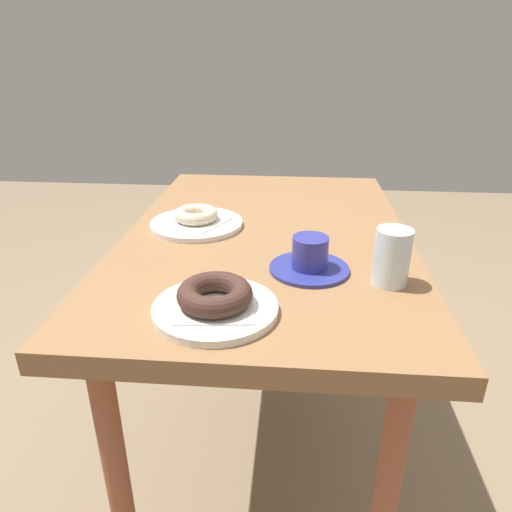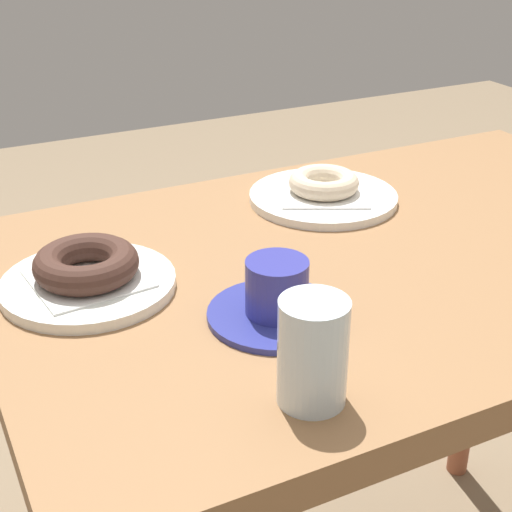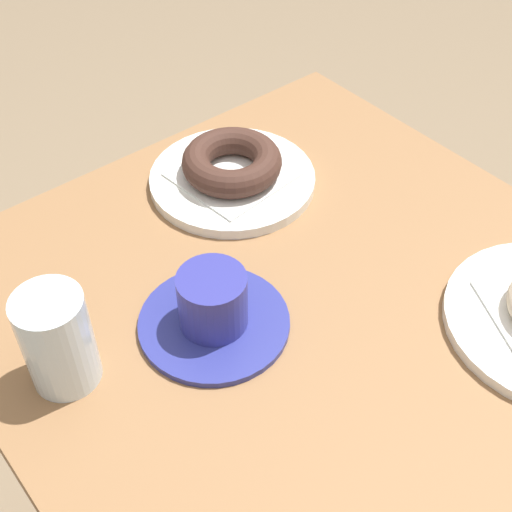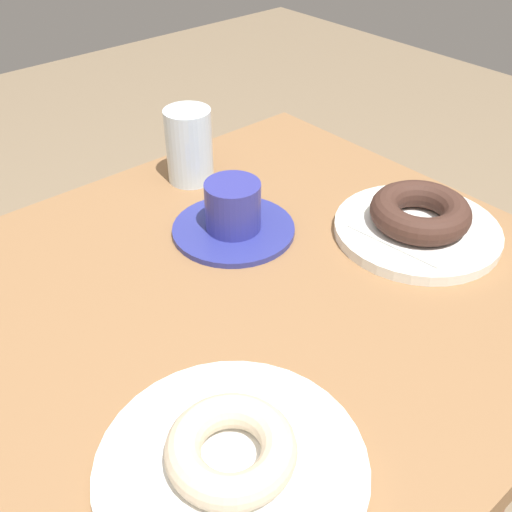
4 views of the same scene
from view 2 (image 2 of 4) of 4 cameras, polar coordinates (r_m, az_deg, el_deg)
table at (r=1.06m, az=8.77°, el=-3.47°), size 1.02×0.66×0.76m
plate_chocolate_ring at (r=0.93m, az=-12.39°, el=-2.05°), size 0.21×0.21×0.01m
napkin_chocolate_ring at (r=0.93m, az=-12.44°, el=-1.60°), size 0.14×0.14×0.00m
donut_chocolate_ring at (r=0.92m, az=-12.55°, el=-0.55°), size 0.12×0.12×0.04m
plate_sugar_ring at (r=1.16m, az=5.03°, el=4.39°), size 0.22×0.22×0.01m
napkin_sugar_ring at (r=1.16m, az=5.04°, el=4.75°), size 0.17×0.17×0.00m
donut_sugar_ring at (r=1.15m, az=5.07°, el=5.49°), size 0.11×0.11×0.03m
water_glass at (r=0.70m, az=4.25°, el=-7.15°), size 0.07×0.07×0.11m
coffee_cup at (r=0.84m, az=1.56°, el=-3.03°), size 0.16×0.16×0.07m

